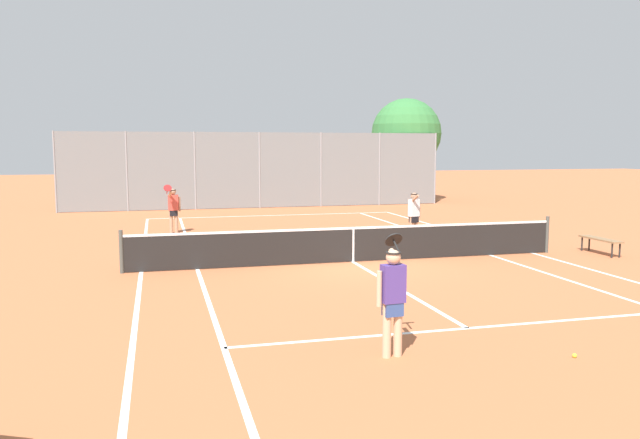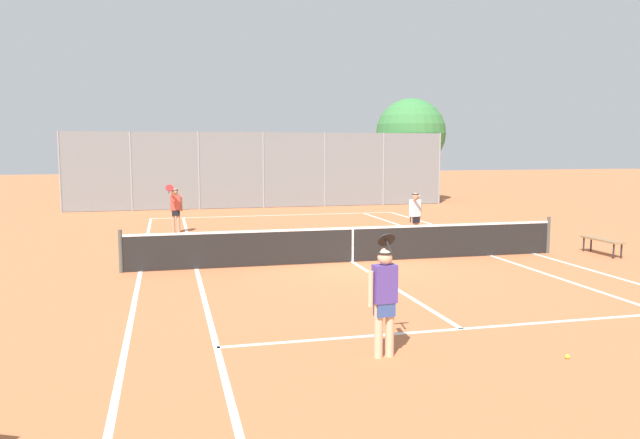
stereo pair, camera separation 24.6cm
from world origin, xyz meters
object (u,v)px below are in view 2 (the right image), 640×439
Objects in this scene: player_near_side at (384,295)px; loose_tennis_ball_1 at (567,357)px; player_far_right at (415,214)px; courtside_bench at (602,241)px; loose_tennis_ball_0 at (178,236)px; loose_tennis_ball_2 at (461,251)px; player_far_left at (175,207)px; tennis_net at (353,243)px; tree_behind_left at (409,136)px.

loose_tennis_ball_1 is at bearing -16.15° from player_near_side.
player_far_right is (4.84, 10.49, -0.02)m from player_near_side.
player_near_side reaches higher than courtside_bench.
loose_tennis_ball_0 is 1.00× the size of loose_tennis_ball_2.
player_far_right is 5.64m from courtside_bench.
courtside_bench reaches higher than loose_tennis_ball_1.
player_far_left is at bearing 92.28° from loose_tennis_ball_0.
player_far_left reaches higher than courtside_bench.
player_near_side is 11.56m from player_far_right.
tennis_net is at bearing 76.58° from player_near_side.
loose_tennis_ball_2 is 0.04× the size of courtside_bench.
tennis_net is 181.82× the size of loose_tennis_ball_0.
tree_behind_left reaches higher than player_near_side.
tennis_net reaches higher than loose_tennis_ball_1.
tennis_net is 7.48m from loose_tennis_ball_0.
tennis_net is 7.50× the size of player_far_right.
tennis_net reaches higher than courtside_bench.
courtside_bench is at bearing -33.10° from player_far_left.
loose_tennis_ball_1 is (5.28, -14.13, 0.00)m from loose_tennis_ball_0.
player_far_right reaches higher than loose_tennis_ball_2.
player_far_left is at bearing 152.31° from player_far_right.
player_far_right is 0.27× the size of tree_behind_left.
tennis_net is 181.82× the size of loose_tennis_ball_2.
player_near_side is (-1.77, -7.41, 0.42)m from tennis_net.
loose_tennis_ball_0 is at bearing -138.45° from tree_behind_left.
player_near_side is at bearing 163.85° from loose_tennis_ball_1.
player_near_side is 27.22m from tree_behind_left.
player_far_left is 14.10m from courtside_bench.
player_near_side is 1.18× the size of courtside_bench.
loose_tennis_ball_0 is (-7.54, 2.89, -0.88)m from player_far_right.
player_near_side is 1.00× the size of player_far_left.
player_far_left is 1.11× the size of player_far_right.
loose_tennis_ball_2 is at bearing 56.85° from player_near_side.
tennis_net reaches higher than loose_tennis_ball_2.
player_near_side is at bearing -114.77° from player_far_right.
player_far_left is at bearing 100.74° from player_near_side.
player_near_side is 26.88× the size of loose_tennis_ball_2.
player_near_side is 9.72m from loose_tennis_ball_2.
player_near_side reaches higher than loose_tennis_ball_1.
tennis_net is at bearing 175.09° from courtside_bench.
player_far_left is at bearing 122.55° from tennis_net.
loose_tennis_ball_2 is 4.01m from courtside_bench.
tennis_net is 19.86m from tree_behind_left.
loose_tennis_ball_1 is at bearing -70.72° from player_far_left.
player_far_left reaches higher than loose_tennis_ball_0.
player_far_left reaches higher than loose_tennis_ball_1.
tree_behind_left is (13.11, 11.62, 3.67)m from loose_tennis_ball_0.
player_near_side reaches higher than tennis_net.
player_near_side is at bearing -112.60° from tree_behind_left.
player_far_left is at bearing 141.61° from loose_tennis_ball_2.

